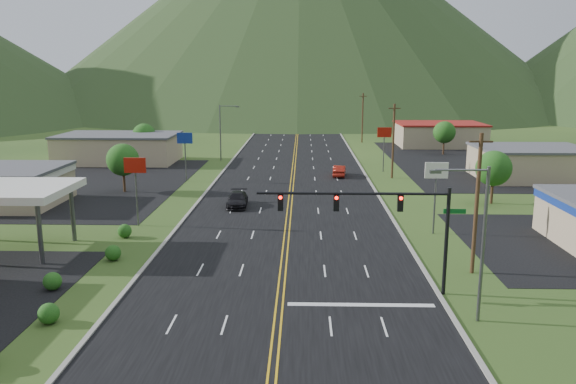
{
  "coord_description": "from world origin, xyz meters",
  "views": [
    {
      "loc": [
        1.39,
        -20.31,
        13.96
      ],
      "look_at": [
        0.19,
        24.24,
        4.5
      ],
      "focal_mm": 35.0,
      "sensor_mm": 36.0,
      "label": 1
    }
  ],
  "objects_px": {
    "streetlight_east": "(478,234)",
    "car_dark_mid": "(237,200)",
    "traffic_signal": "(384,213)",
    "gas_canopy": "(4,192)",
    "streetlight_west": "(222,129)",
    "car_red_far": "(339,171)"
  },
  "relations": [
    {
      "from": "car_dark_mid",
      "to": "car_red_far",
      "type": "distance_m",
      "value": 21.89
    },
    {
      "from": "streetlight_west",
      "to": "car_red_far",
      "type": "bearing_deg",
      "value": -37.57
    },
    {
      "from": "car_dark_mid",
      "to": "streetlight_west",
      "type": "bearing_deg",
      "value": 98.44
    },
    {
      "from": "gas_canopy",
      "to": "car_dark_mid",
      "type": "height_order",
      "value": "gas_canopy"
    },
    {
      "from": "car_red_far",
      "to": "car_dark_mid",
      "type": "bearing_deg",
      "value": 62.94
    },
    {
      "from": "traffic_signal",
      "to": "streetlight_east",
      "type": "xyz_separation_m",
      "value": [
        4.7,
        -4.0,
        -0.15
      ]
    },
    {
      "from": "traffic_signal",
      "to": "car_red_far",
      "type": "relative_size",
      "value": 2.87
    },
    {
      "from": "streetlight_east",
      "to": "streetlight_west",
      "type": "xyz_separation_m",
      "value": [
        -22.86,
        60.0,
        0.0
      ]
    },
    {
      "from": "car_dark_mid",
      "to": "car_red_far",
      "type": "height_order",
      "value": "car_red_far"
    },
    {
      "from": "traffic_signal",
      "to": "gas_canopy",
      "type": "xyz_separation_m",
      "value": [
        -28.48,
        8.0,
        -0.46
      ]
    },
    {
      "from": "traffic_signal",
      "to": "streetlight_west",
      "type": "xyz_separation_m",
      "value": [
        -18.16,
        56.0,
        -0.15
      ]
    },
    {
      "from": "gas_canopy",
      "to": "car_dark_mid",
      "type": "bearing_deg",
      "value": 43.78
    },
    {
      "from": "streetlight_west",
      "to": "car_dark_mid",
      "type": "height_order",
      "value": "streetlight_west"
    },
    {
      "from": "traffic_signal",
      "to": "streetlight_west",
      "type": "relative_size",
      "value": 1.46
    },
    {
      "from": "streetlight_west",
      "to": "traffic_signal",
      "type": "bearing_deg",
      "value": -72.03
    },
    {
      "from": "streetlight_west",
      "to": "car_dark_mid",
      "type": "distance_m",
      "value": 33.12
    },
    {
      "from": "streetlight_west",
      "to": "gas_canopy",
      "type": "distance_m",
      "value": 49.1
    },
    {
      "from": "streetlight_east",
      "to": "car_dark_mid",
      "type": "height_order",
      "value": "streetlight_east"
    },
    {
      "from": "streetlight_west",
      "to": "car_dark_mid",
      "type": "xyz_separation_m",
      "value": [
        6.12,
        -32.25,
        -4.44
      ]
    },
    {
      "from": "traffic_signal",
      "to": "streetlight_east",
      "type": "distance_m",
      "value": 6.17
    },
    {
      "from": "streetlight_east",
      "to": "car_red_far",
      "type": "bearing_deg",
      "value": 95.89
    },
    {
      "from": "car_dark_mid",
      "to": "streetlight_east",
      "type": "bearing_deg",
      "value": -61.2
    }
  ]
}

